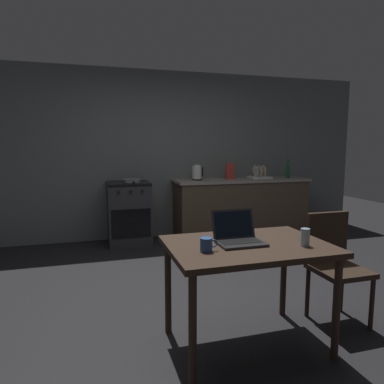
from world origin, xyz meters
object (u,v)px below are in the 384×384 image
(stove_oven, at_px, (129,213))
(dish_rack, at_px, (259,175))
(laptop, at_px, (238,237))
(chair, at_px, (334,260))
(coffee_mug, at_px, (207,245))
(cereal_box, at_px, (230,171))
(drinking_glass, at_px, (305,237))
(frying_pan, at_px, (132,180))
(dining_table, at_px, (247,255))
(electric_kettle, at_px, (197,173))
(bottle, at_px, (288,169))

(stove_oven, relative_size, dish_rack, 2.68)
(laptop, bearing_deg, chair, -3.50)
(stove_oven, xyz_separation_m, laptop, (0.46, -2.88, 0.35))
(laptop, bearing_deg, coffee_mug, -166.60)
(laptop, distance_m, cereal_box, 3.13)
(coffee_mug, xyz_separation_m, drinking_glass, (0.68, -0.07, 0.02))
(stove_oven, relative_size, frying_pan, 2.14)
(dining_table, bearing_deg, electric_kettle, 79.73)
(cereal_box, bearing_deg, dish_rack, -2.27)
(frying_pan, relative_size, drinking_glass, 3.54)
(chair, relative_size, cereal_box, 3.60)
(drinking_glass, bearing_deg, dining_table, 155.29)
(dining_table, distance_m, laptop, 0.14)
(dining_table, height_order, cereal_box, cereal_box)
(bottle, xyz_separation_m, drinking_glass, (-1.72, -3.03, -0.24))
(electric_kettle, distance_m, dish_rack, 1.06)
(stove_oven, bearing_deg, dining_table, -80.01)
(stove_oven, relative_size, chair, 1.03)
(dining_table, relative_size, laptop, 3.49)
(chair, bearing_deg, bottle, 63.23)
(laptop, height_order, frying_pan, laptop)
(dining_table, bearing_deg, bottle, 54.24)
(stove_oven, xyz_separation_m, coffee_mug, (0.18, -3.01, 0.35))
(bottle, distance_m, drinking_glass, 3.49)
(electric_kettle, xyz_separation_m, drinking_glass, (-0.18, -3.08, -0.20))
(laptop, xyz_separation_m, dish_rack, (1.64, 2.89, 0.16))
(stove_oven, xyz_separation_m, dining_table, (0.51, -2.92, 0.22))
(chair, bearing_deg, frying_pan, 112.89)
(bottle, relative_size, dish_rack, 0.88)
(electric_kettle, bearing_deg, chair, -83.38)
(dish_rack, bearing_deg, electric_kettle, -180.00)
(dining_table, xyz_separation_m, electric_kettle, (0.53, 2.92, 0.35))
(frying_pan, bearing_deg, coffee_mug, -87.61)
(drinking_glass, bearing_deg, electric_kettle, 86.69)
(dining_table, bearing_deg, stove_oven, 99.99)
(dining_table, xyz_separation_m, frying_pan, (-0.46, 2.89, 0.26))
(stove_oven, distance_m, frying_pan, 0.48)
(electric_kettle, xyz_separation_m, coffee_mug, (-0.86, -3.01, -0.22))
(dining_table, bearing_deg, cereal_box, 69.86)
(dining_table, height_order, coffee_mug, coffee_mug)
(chair, height_order, bottle, bottle)
(dish_rack, bearing_deg, laptop, -119.57)
(stove_oven, bearing_deg, dish_rack, 0.07)
(laptop, bearing_deg, dish_rack, 49.44)
(bottle, distance_m, coffee_mug, 3.82)
(chair, distance_m, frying_pan, 3.07)
(coffee_mug, bearing_deg, dining_table, 15.59)
(drinking_glass, bearing_deg, chair, 32.10)
(electric_kettle, bearing_deg, dish_rack, 0.00)
(dining_table, height_order, laptop, laptop)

